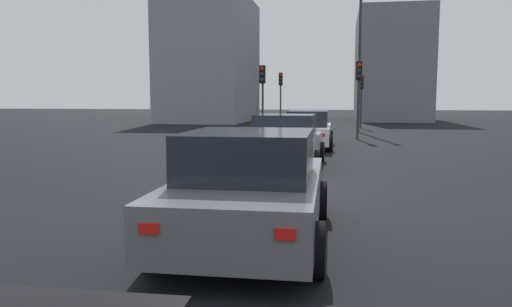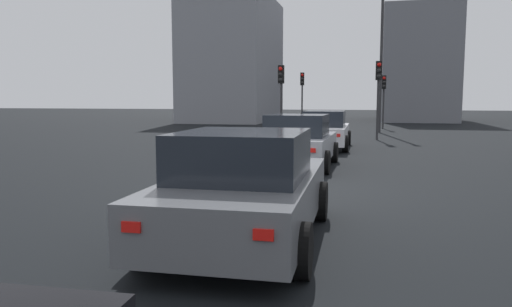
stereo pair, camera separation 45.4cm
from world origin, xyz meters
The scene contains 11 objects.
ground_plane centered at (0.00, 0.00, -0.10)m, with size 160.00×160.00×0.20m, color black.
car_white_lead centered at (9.01, -0.11, 0.73)m, with size 4.72×1.99×1.51m.
car_silver_second centered at (3.36, 0.17, 0.74)m, with size 4.09×2.15×1.54m.
car_grey_third centered at (-4.20, -0.17, 0.75)m, with size 4.36×2.14×1.55m.
traffic_light_near_left centered at (24.25, 2.87, 2.78)m, with size 0.32×0.30×3.85m.
traffic_light_near_right centered at (13.53, -2.24, 2.72)m, with size 0.32×0.29×3.77m.
traffic_light_far_left centered at (22.80, -2.76, 2.55)m, with size 0.32×0.29×3.53m.
traffic_light_far_right centered at (13.58, 2.50, 2.64)m, with size 0.32×0.30×3.65m.
street_lamp_kerbside centered at (18.93, -2.45, 5.16)m, with size 0.56×0.36×8.97m.
building_facade_left centered at (37.66, -6.00, 4.94)m, with size 12.72×6.29×9.88m, color slate.
building_facade_center centered at (31.69, 10.00, 5.44)m, with size 11.76×6.80×10.87m, color gray.
Camera 2 is at (-10.62, -1.81, 1.98)m, focal length 34.10 mm.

